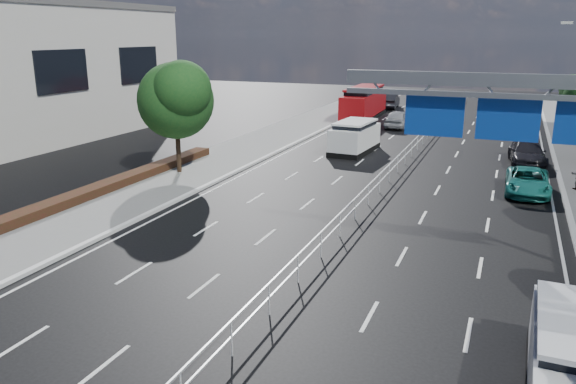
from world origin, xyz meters
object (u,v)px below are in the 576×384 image
(overhead_gantry, at_px, (533,112))
(white_minivan, at_px, (355,137))
(near_car_dark, at_px, (389,101))
(near_car_silver, at_px, (398,119))
(red_bus, at_px, (364,102))
(parked_car_dark, at_px, (527,153))
(parked_car_teal, at_px, (528,181))

(overhead_gantry, height_order, white_minivan, overhead_gantry)
(overhead_gantry, height_order, near_car_dark, overhead_gantry)
(near_car_silver, bearing_deg, overhead_gantry, 109.43)
(red_bus, xyz_separation_m, parked_car_dark, (14.74, -15.72, -0.88))
(overhead_gantry, xyz_separation_m, red_bus, (-14.24, 34.10, -3.99))
(parked_car_teal, bearing_deg, overhead_gantry, -93.06)
(red_bus, xyz_separation_m, parked_car_teal, (14.71, -23.07, -0.97))
(overhead_gantry, distance_m, near_car_silver, 32.02)
(parked_car_teal, relative_size, parked_car_dark, 0.92)
(overhead_gantry, xyz_separation_m, parked_car_teal, (0.47, 11.03, -4.96))
(near_car_silver, height_order, parked_car_teal, near_car_silver)
(near_car_silver, distance_m, parked_car_teal, 21.70)
(overhead_gantry, bearing_deg, parked_car_teal, 87.54)
(white_minivan, bearing_deg, overhead_gantry, -54.91)
(red_bus, distance_m, parked_car_dark, 21.57)
(overhead_gantry, bearing_deg, near_car_dark, 107.51)
(white_minivan, bearing_deg, red_bus, 106.47)
(white_minivan, relative_size, parked_car_teal, 1.13)
(overhead_gantry, bearing_deg, red_bus, 112.67)
(white_minivan, xyz_separation_m, near_car_dark, (-2.87, 25.18, -0.24))
(near_car_silver, bearing_deg, parked_car_dark, 133.07)
(white_minivan, xyz_separation_m, red_bus, (-3.50, 16.12, 0.53))
(white_minivan, distance_m, parked_car_teal, 13.20)
(near_car_dark, xyz_separation_m, parked_car_dark, (14.12, -24.77, -0.12))
(parked_car_teal, distance_m, parked_car_dark, 7.35)
(parked_car_teal, bearing_deg, parked_car_dark, 89.16)
(near_car_dark, bearing_deg, white_minivan, 91.44)
(white_minivan, relative_size, near_car_silver, 1.16)
(overhead_gantry, height_order, red_bus, overhead_gantry)
(overhead_gantry, relative_size, near_car_dark, 1.98)
(overhead_gantry, height_order, parked_car_dark, overhead_gantry)
(overhead_gantry, xyz_separation_m, near_car_silver, (-10.02, 30.03, -4.83))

